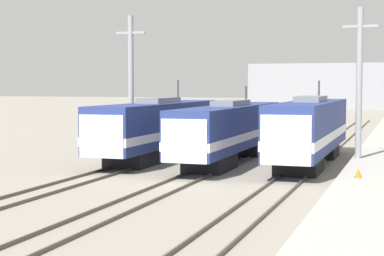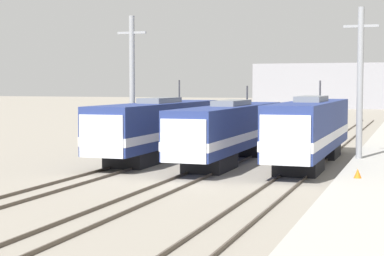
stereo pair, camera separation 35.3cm
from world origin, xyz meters
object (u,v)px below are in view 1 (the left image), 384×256
(locomotive_far_right, at_px, (309,130))
(catenary_tower_left, at_px, (131,84))
(locomotive_far_left, at_px, (156,128))
(locomotive_center, at_px, (229,130))
(catenary_tower_right, at_px, (359,84))
(traffic_cone, at_px, (358,173))

(locomotive_far_right, xyz_separation_m, catenary_tower_left, (-12.61, 1.32, 2.81))
(locomotive_far_left, xyz_separation_m, locomotive_far_right, (10.25, -0.12, 0.08))
(locomotive_center, xyz_separation_m, catenary_tower_right, (7.98, 1.44, 2.96))
(locomotive_center, relative_size, catenary_tower_left, 1.88)
(locomotive_center, xyz_separation_m, locomotive_far_right, (5.12, 0.12, 0.14))
(locomotive_far_left, relative_size, locomotive_far_right, 1.01)
(traffic_cone, bearing_deg, locomotive_far_right, 115.66)
(locomotive_far_right, height_order, catenary_tower_right, catenary_tower_right)
(catenary_tower_right, height_order, traffic_cone, catenary_tower_right)
(catenary_tower_right, bearing_deg, locomotive_far_right, -155.25)
(locomotive_center, bearing_deg, catenary_tower_right, 10.20)
(catenary_tower_right, bearing_deg, catenary_tower_left, 180.00)
(traffic_cone, bearing_deg, catenary_tower_right, 94.36)
(locomotive_far_right, bearing_deg, locomotive_center, -178.69)
(locomotive_far_left, xyz_separation_m, catenary_tower_left, (-2.37, 1.19, 2.90))
(locomotive_far_left, distance_m, catenary_tower_left, 3.93)
(locomotive_far_right, distance_m, catenary_tower_right, 4.22)
(catenary_tower_left, bearing_deg, locomotive_center, -10.86)
(locomotive_far_left, height_order, locomotive_far_right, locomotive_far_left)
(locomotive_center, height_order, traffic_cone, locomotive_center)
(catenary_tower_left, bearing_deg, locomotive_far_right, -5.97)
(locomotive_far_right, relative_size, traffic_cone, 36.37)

